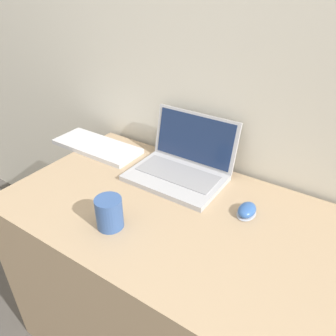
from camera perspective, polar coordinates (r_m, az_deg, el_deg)
wall_back at (r=1.22m, az=10.67°, el=21.81°), size 7.00×0.04×2.50m
desk at (r=1.38m, az=0.03°, el=-19.40°), size 1.13×0.67×0.75m
laptop at (r=1.26m, az=2.44°, el=0.64°), size 0.35×0.29×0.22m
drink_cup at (r=1.02m, az=-10.20°, el=-7.62°), size 0.08×0.08×0.10m
computer_mouse at (r=1.10m, az=13.57°, el=-7.20°), size 0.06×0.09×0.04m
external_keyboard at (r=1.50m, az=-12.28°, el=3.71°), size 0.41×0.16×0.02m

